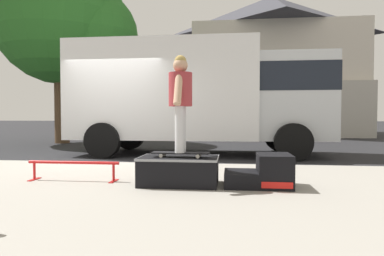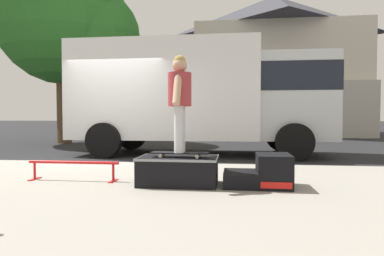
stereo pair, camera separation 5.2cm
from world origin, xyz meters
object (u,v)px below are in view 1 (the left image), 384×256
Objects in this scene: skate_box at (179,170)px; kicker_ramp at (264,173)px; street_tree_main at (68,23)px; box_truck at (200,93)px; skateboard at (181,153)px; grind_rail at (73,166)px; skater_kid at (180,95)px.

skate_box is 1.15m from kicker_ramp.
street_tree_main reaches higher than skate_box.
skateboard is at bearing -87.98° from box_truck.
skate_box reaches higher than grind_rail.
street_tree_main is (-6.79, 8.17, 4.40)m from kicker_ramp.
skater_kid is (0.03, -0.05, 1.02)m from skate_box.
skater_kid is (1.61, -0.16, 1.01)m from grind_rail.
skateboard is at bearing -177.31° from kicker_ramp.
skate_box is 1.37× the size of skateboard.
grind_rail is at bearing -63.25° from street_tree_main.
box_truck reaches higher than kicker_ramp.
skateboard is at bearing -5.58° from grind_rail.
skate_box is at bearing -88.28° from box_truck.
box_truck reaches higher than skate_box.
skateboard is at bearing 153.43° from skater_kid.
box_truck is (-0.17, 4.88, 0.36)m from skater_kid.
box_truck is at bearing 91.72° from skate_box.
box_truck is (-1.29, 4.82, 1.40)m from kicker_ramp.
skater_kid is (0.00, -0.00, 0.78)m from skateboard.
skater_kid reaches higher than skateboard.
skater_kid is (-1.12, -0.05, 1.04)m from kicker_ramp.
skater_kid is 0.19× the size of box_truck.
grind_rail is 1.63m from skateboard.
box_truck is at bearing 73.10° from grind_rail.
street_tree_main reaches higher than skater_kid.
kicker_ramp is 1.15m from skateboard.
grind_rail is 10.03m from street_tree_main.
grind_rail is at bearing 176.23° from skate_box.
box_truck is at bearing 92.02° from skateboard.
skater_kid is 10.54m from street_tree_main.
skateboard reaches higher than kicker_ramp.
street_tree_main reaches higher than box_truck.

